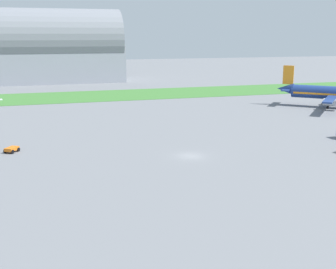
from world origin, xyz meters
The scene contains 5 objects.
ground_plane centered at (0.00, 0.00, 0.00)m, with size 600.00×600.00×0.00m, color slate.
grass_taxiway_strip centered at (0.00, 80.65, 0.04)m, with size 360.00×28.00×0.08m, color #3D7533.
airplane_parked_jet_far centered at (56.03, 36.18, 4.13)m, with size 26.22×25.55×11.47m.
baggage_cart_midfield centered at (-29.07, 11.56, 0.57)m, with size 2.79×2.95×0.90m.
hangar_distant centered at (-18.91, 131.70, 14.37)m, with size 66.55×26.25×31.12m.
Camera 1 is at (-25.07, -68.28, 20.13)m, focal length 47.37 mm.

